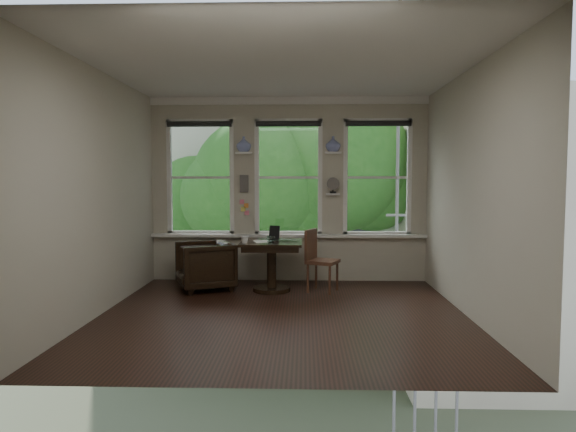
{
  "coord_description": "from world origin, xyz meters",
  "views": [
    {
      "loc": [
        0.26,
        -6.21,
        1.66
      ],
      "look_at": [
        0.03,
        0.9,
        1.16
      ],
      "focal_mm": 32.0,
      "sensor_mm": 36.0,
      "label": 1
    }
  ],
  "objects_px": {
    "armchair_left": "(205,266)",
    "laptop": "(288,240)",
    "table": "(272,266)",
    "side_chair_right": "(323,261)",
    "mug": "(245,240)"
  },
  "relations": [
    {
      "from": "table",
      "to": "side_chair_right",
      "type": "distance_m",
      "value": 0.77
    },
    {
      "from": "armchair_left",
      "to": "side_chair_right",
      "type": "bearing_deg",
      "value": 64.05
    },
    {
      "from": "table",
      "to": "laptop",
      "type": "bearing_deg",
      "value": 0.8
    },
    {
      "from": "side_chair_right",
      "to": "laptop",
      "type": "distance_m",
      "value": 0.6
    },
    {
      "from": "table",
      "to": "laptop",
      "type": "xyz_separation_m",
      "value": [
        0.24,
        0.0,
        0.39
      ]
    },
    {
      "from": "table",
      "to": "side_chair_right",
      "type": "xyz_separation_m",
      "value": [
        0.76,
        -0.02,
        0.09
      ]
    },
    {
      "from": "laptop",
      "to": "armchair_left",
      "type": "bearing_deg",
      "value": -158.65
    },
    {
      "from": "table",
      "to": "laptop",
      "type": "distance_m",
      "value": 0.46
    },
    {
      "from": "table",
      "to": "mug",
      "type": "relative_size",
      "value": 8.37
    },
    {
      "from": "armchair_left",
      "to": "laptop",
      "type": "relative_size",
      "value": 2.61
    },
    {
      "from": "armchair_left",
      "to": "side_chair_right",
      "type": "height_order",
      "value": "side_chair_right"
    },
    {
      "from": "mug",
      "to": "table",
      "type": "bearing_deg",
      "value": 36.9
    },
    {
      "from": "armchair_left",
      "to": "laptop",
      "type": "height_order",
      "value": "laptop"
    },
    {
      "from": "side_chair_right",
      "to": "laptop",
      "type": "bearing_deg",
      "value": 109.7
    },
    {
      "from": "armchair_left",
      "to": "mug",
      "type": "height_order",
      "value": "mug"
    }
  ]
}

